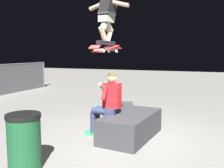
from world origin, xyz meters
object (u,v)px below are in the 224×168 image
kicker_ramp (120,113)px  skater_airborne (108,14)px  ledge_box_main (131,126)px  skateboard (106,49)px  person_sitting_on_ledge (107,101)px  trash_bin (24,142)px

kicker_ramp → skater_airborne: bearing=-169.1°
ledge_box_main → skateboard: size_ratio=1.52×
person_sitting_on_ledge → trash_bin: size_ratio=1.59×
ledge_box_main → person_sitting_on_ledge: bearing=102.1°
person_sitting_on_ledge → kicker_ramp: bearing=11.0°
ledge_box_main → trash_bin: trash_bin is taller
skater_airborne → kicker_ramp: size_ratio=0.76×
trash_bin → person_sitting_on_ledge: bearing=-17.0°
kicker_ramp → trash_bin: 3.62m
skateboard → kicker_ramp: size_ratio=0.70×
trash_bin → ledge_box_main: bearing=-28.1°
person_sitting_on_ledge → skater_airborne: 1.74m
person_sitting_on_ledge → trash_bin: (-1.83, 0.56, -0.32)m
ledge_box_main → skateboard: (-0.11, 0.49, 1.55)m
person_sitting_on_ledge → skateboard: size_ratio=1.29×
ledge_box_main → skater_airborne: bearing=95.9°
ledge_box_main → skater_airborne: 2.29m
ledge_box_main → trash_bin: size_ratio=1.88×
ledge_box_main → skateboard: skateboard is taller
skater_airborne → trash_bin: size_ratio=1.34×
ledge_box_main → kicker_ramp: ledge_box_main is taller
ledge_box_main → skater_airborne: (-0.05, 0.49, 2.23)m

